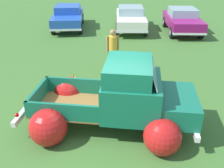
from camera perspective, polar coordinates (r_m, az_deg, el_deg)
ground_plane at (r=7.26m, az=-1.03°, el=-9.00°), size 80.00×80.00×0.00m
vintage_pickup_truck at (r=6.80m, az=2.17°, el=-4.06°), size 4.63×2.80×1.96m
show_car_0 at (r=17.23m, az=-9.79°, el=14.77°), size 2.68×4.67×1.43m
show_car_1 at (r=16.63m, az=4.17°, el=14.65°), size 2.26×4.56×1.43m
show_car_2 at (r=16.61m, az=15.48°, el=13.77°), size 2.23×4.30×1.43m
spectator_0 at (r=10.12m, az=0.16°, el=8.03°), size 0.52×0.45×1.74m
lane_cone_0 at (r=8.99m, az=-8.62°, el=0.49°), size 0.36×0.36×0.63m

